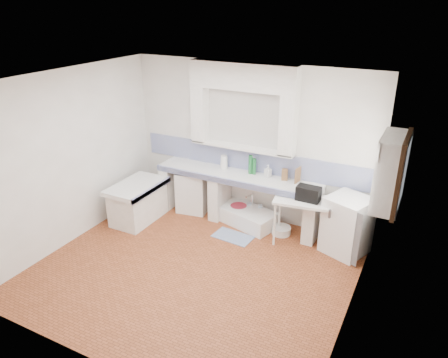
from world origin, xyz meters
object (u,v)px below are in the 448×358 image
at_px(stove, 194,191).
at_px(sink, 247,217).
at_px(fridge, 347,225).
at_px(side_table, 303,221).

height_order(stove, sink, stove).
bearing_deg(fridge, stove, -162.42).
bearing_deg(side_table, sink, 161.69).
xyz_separation_m(side_table, fridge, (0.69, 0.07, 0.07)).
xyz_separation_m(stove, fridge, (2.89, -0.16, 0.08)).
xyz_separation_m(stove, side_table, (2.21, -0.22, 0.01)).
distance_m(stove, fridge, 2.90).
height_order(sink, side_table, side_table).
bearing_deg(side_table, stove, 165.25).
bearing_deg(stove, sink, -11.66).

